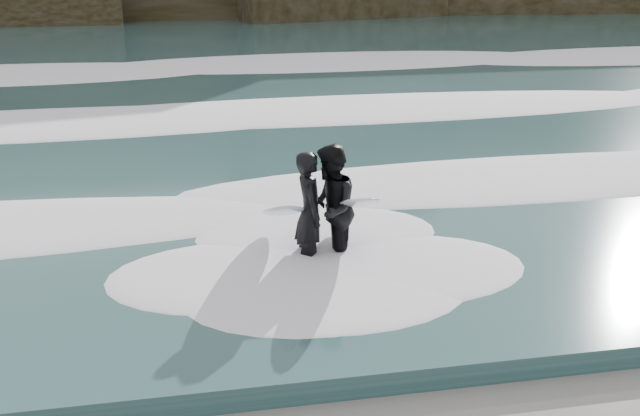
% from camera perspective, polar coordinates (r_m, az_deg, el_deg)
% --- Properties ---
extents(sea, '(90.00, 52.00, 0.30)m').
position_cam_1_polar(sea, '(33.71, -9.18, 10.67)').
color(sea, '#2A4B4C').
rests_on(sea, ground).
extents(foam_near, '(60.00, 3.20, 0.20)m').
position_cam_1_polar(foam_near, '(14.13, -5.51, 0.57)').
color(foam_near, white).
rests_on(foam_near, sea).
extents(foam_mid, '(60.00, 4.00, 0.24)m').
position_cam_1_polar(foam_mid, '(20.87, -7.57, 6.54)').
color(foam_mid, white).
rests_on(foam_mid, sea).
extents(foam_far, '(60.00, 4.80, 0.30)m').
position_cam_1_polar(foam_far, '(29.71, -8.85, 10.19)').
color(foam_far, white).
rests_on(foam_far, sea).
extents(surfer_left, '(0.99, 2.15, 1.86)m').
position_cam_1_polar(surfer_left, '(11.79, -1.14, -0.32)').
color(surfer_left, black).
rests_on(surfer_left, ground).
extents(surfer_right, '(1.28, 2.18, 1.94)m').
position_cam_1_polar(surfer_right, '(11.83, 0.92, -0.05)').
color(surfer_right, black).
rests_on(surfer_right, ground).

